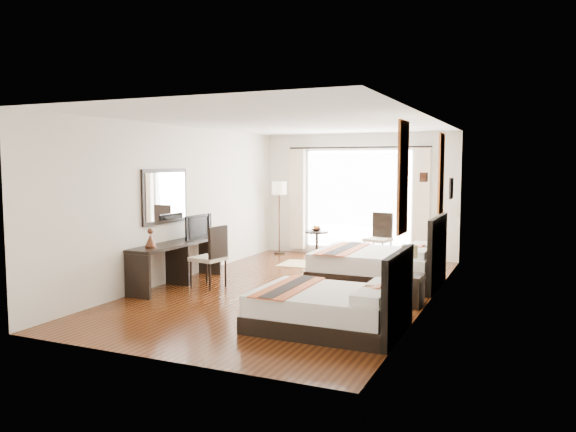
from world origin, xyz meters
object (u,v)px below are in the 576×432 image
at_px(floor_lamp, 279,193).
at_px(vase, 407,269).
at_px(desk_chair, 209,268).
at_px(window_chair, 378,247).
at_px(bed_near, 333,308).
at_px(bed_far, 381,265).
at_px(side_table, 317,244).
at_px(table_lamp, 410,253).
at_px(fruit_bowl, 316,230).
at_px(television, 195,226).
at_px(nightstand, 409,290).
at_px(console_desk, 177,264).

bearing_deg(floor_lamp, vase, -44.66).
xyz_separation_m(desk_chair, window_chair, (2.04, 3.54, -0.00)).
bearing_deg(bed_near, desk_chair, 151.87).
bearing_deg(bed_far, side_table, 134.23).
distance_m(bed_near, table_lamp, 1.92).
xyz_separation_m(bed_far, desk_chair, (-2.60, -1.54, 0.01)).
bearing_deg(fruit_bowl, television, -110.82).
bearing_deg(nightstand, vase, -94.93).
distance_m(vase, floor_lamp, 5.39).
relative_size(bed_near, table_lamp, 4.89).
xyz_separation_m(table_lamp, side_table, (-2.74, 3.29, -0.46)).
distance_m(bed_near, console_desk, 3.63).
bearing_deg(desk_chair, window_chair, -111.89).
distance_m(nightstand, floor_lamp, 5.39).
bearing_deg(desk_chair, table_lamp, -167.11).
relative_size(fruit_bowl, window_chair, 0.21).
relative_size(table_lamp, television, 0.51).
height_order(nightstand, floor_lamp, floor_lamp).
bearing_deg(bed_near, vase, 66.86).
height_order(floor_lamp, side_table, floor_lamp).
bearing_deg(television, console_desk, -178.91).
bearing_deg(fruit_bowl, bed_near, -67.07).
relative_size(bed_near, side_table, 3.11).
height_order(nightstand, desk_chair, desk_chair).
bearing_deg(nightstand, side_table, 128.94).
height_order(desk_chair, side_table, desk_chair).
bearing_deg(window_chair, bed_far, 27.22).
relative_size(floor_lamp, window_chair, 1.60).
xyz_separation_m(desk_chair, fruit_bowl, (0.60, 3.60, 0.31)).
relative_size(vase, window_chair, 0.12).
height_order(floor_lamp, fruit_bowl, floor_lamp).
bearing_deg(vase, console_desk, -178.51).
height_order(vase, television, television).
bearing_deg(floor_lamp, window_chair, -5.44).
xyz_separation_m(nightstand, side_table, (-2.77, 3.43, 0.07)).
height_order(bed_far, vase, bed_far).
relative_size(bed_far, window_chair, 2.04).
xyz_separation_m(television, floor_lamp, (0.18, 3.29, 0.46)).
bearing_deg(television, floor_lamp, -0.01).
xyz_separation_m(bed_near, television, (-3.33, 1.95, 0.70)).
xyz_separation_m(table_lamp, television, (-3.95, 0.19, 0.21)).
distance_m(nightstand, television, 4.06).
bearing_deg(television, table_lamp, -89.65).
xyz_separation_m(bed_near, desk_chair, (-2.74, 1.46, 0.05)).
bearing_deg(console_desk, bed_near, -22.63).
bearing_deg(console_desk, bed_far, 26.56).
distance_m(console_desk, television, 0.81).
distance_m(desk_chair, side_table, 3.63).
bearing_deg(television, fruit_bowl, -17.65).
distance_m(nightstand, vase, 0.35).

